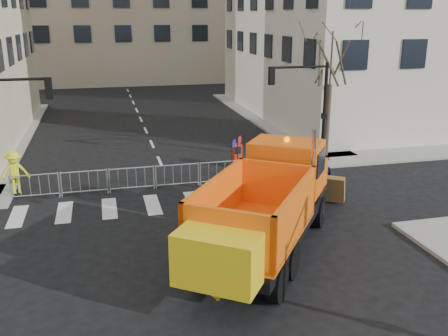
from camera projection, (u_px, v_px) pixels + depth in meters
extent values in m
plane|color=black|center=(204.00, 261.00, 16.36)|extent=(120.00, 120.00, 0.00)
cube|color=gray|center=(169.00, 179.00, 24.22)|extent=(64.00, 5.00, 0.15)
cylinder|color=black|center=(324.00, 114.00, 26.35)|extent=(0.18, 0.18, 5.40)
cube|color=black|center=(268.00, 224.00, 16.67)|extent=(6.56, 7.74, 0.49)
cylinder|color=black|center=(261.00, 204.00, 19.68)|extent=(1.00, 1.18, 1.19)
cylinder|color=black|center=(318.00, 212.00, 18.88)|extent=(1.00, 1.18, 1.19)
cylinder|color=black|center=(221.00, 247.00, 15.95)|extent=(1.00, 1.18, 1.19)
cylinder|color=black|center=(290.00, 260.00, 15.14)|extent=(1.00, 1.18, 1.19)
cylinder|color=black|center=(203.00, 267.00, 14.71)|extent=(1.00, 1.18, 1.19)
cylinder|color=black|center=(277.00, 282.00, 13.90)|extent=(1.00, 1.18, 1.19)
cube|color=#FF5E0E|center=(295.00, 174.00, 19.51)|extent=(2.85, 2.73, 1.08)
cube|color=#FF5E0E|center=(286.00, 167.00, 18.07)|extent=(3.02, 2.85, 1.94)
cylinder|color=silver|center=(312.00, 167.00, 16.84)|extent=(0.15, 0.15, 2.59)
cube|color=#FF5E0E|center=(254.00, 208.00, 15.00)|extent=(4.97, 5.42, 1.78)
cube|color=yellow|center=(217.00, 260.00, 12.51)|extent=(2.38, 2.14, 1.40)
cube|color=brown|center=(304.00, 185.00, 21.45)|extent=(3.16, 2.53, 1.21)
imported|color=black|center=(299.00, 182.00, 21.16)|extent=(0.72, 0.49, 1.90)
imported|color=black|center=(323.00, 177.00, 21.71)|extent=(1.18, 1.12, 1.93)
imported|color=black|center=(272.00, 179.00, 21.55)|extent=(1.19, 0.96, 1.89)
imported|color=yellow|center=(15.00, 172.00, 21.91)|extent=(1.37, 1.00, 1.89)
cube|color=red|center=(237.00, 154.00, 26.26)|extent=(0.51, 0.46, 1.10)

